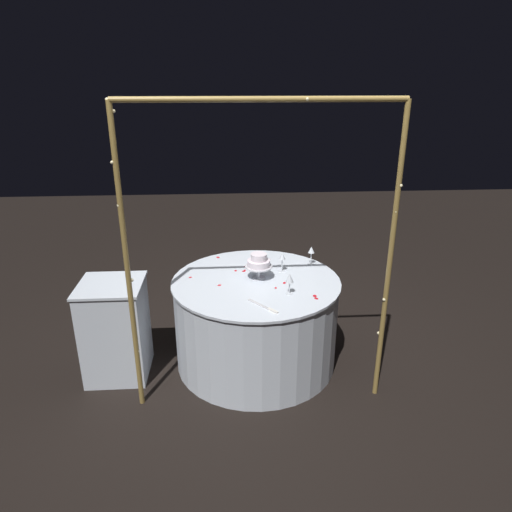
% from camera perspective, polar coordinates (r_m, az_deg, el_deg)
% --- Properties ---
extents(ground_plane, '(12.00, 12.00, 0.00)m').
position_cam_1_polar(ground_plane, '(4.03, 0.00, -12.76)').
color(ground_plane, black).
extents(decorative_arch, '(1.82, 0.05, 2.16)m').
position_cam_1_polar(decorative_arch, '(2.97, 0.61, 4.21)').
color(decorative_arch, olive).
rests_on(decorative_arch, ground).
extents(main_table, '(1.35, 1.35, 0.75)m').
position_cam_1_polar(main_table, '(3.83, 0.00, -8.12)').
color(main_table, silver).
rests_on(main_table, ground).
extents(side_table, '(0.49, 0.49, 0.80)m').
position_cam_1_polar(side_table, '(3.84, -17.09, -8.74)').
color(side_table, silver).
rests_on(side_table, ground).
extents(tiered_cake, '(0.22, 0.22, 0.21)m').
position_cam_1_polar(tiered_cake, '(3.64, 0.34, -0.80)').
color(tiered_cake, silver).
rests_on(tiered_cake, main_table).
extents(wine_glass_0, '(0.06, 0.06, 0.16)m').
position_cam_1_polar(wine_glass_0, '(3.79, 3.28, -0.23)').
color(wine_glass_0, silver).
rests_on(wine_glass_0, main_table).
extents(wine_glass_1, '(0.06, 0.06, 0.16)m').
position_cam_1_polar(wine_glass_1, '(3.40, 4.22, -2.89)').
color(wine_glass_1, silver).
rests_on(wine_glass_1, main_table).
extents(wine_glass_2, '(0.06, 0.06, 0.16)m').
position_cam_1_polar(wine_glass_2, '(3.95, 6.91, 0.62)').
color(wine_glass_2, silver).
rests_on(wine_glass_2, main_table).
extents(cake_knife, '(0.21, 0.24, 0.01)m').
position_cam_1_polar(cake_knife, '(3.24, 1.08, -6.36)').
color(cake_knife, silver).
rests_on(cake_knife, main_table).
extents(rose_petal_0, '(0.04, 0.05, 0.00)m').
position_cam_1_polar(rose_petal_0, '(4.13, -4.76, -0.17)').
color(rose_petal_0, red).
rests_on(rose_petal_0, main_table).
extents(rose_petal_1, '(0.03, 0.03, 0.00)m').
position_cam_1_polar(rose_petal_1, '(3.91, -1.29, -1.35)').
color(rose_petal_1, red).
rests_on(rose_petal_1, main_table).
extents(rose_petal_2, '(0.02, 0.03, 0.00)m').
position_cam_1_polar(rose_petal_2, '(3.84, -2.55, -1.84)').
color(rose_petal_2, red).
rests_on(rose_petal_2, main_table).
extents(rose_petal_3, '(0.03, 0.04, 0.00)m').
position_cam_1_polar(rose_petal_3, '(3.62, 3.55, -3.36)').
color(rose_petal_3, red).
rests_on(rose_petal_3, main_table).
extents(rose_petal_4, '(0.02, 0.03, 0.00)m').
position_cam_1_polar(rose_petal_4, '(3.84, -1.42, -1.80)').
color(rose_petal_4, red).
rests_on(rose_petal_4, main_table).
extents(rose_petal_5, '(0.02, 0.03, 0.00)m').
position_cam_1_polar(rose_petal_5, '(3.86, -0.25, -1.64)').
color(rose_petal_5, red).
rests_on(rose_petal_5, main_table).
extents(rose_petal_6, '(0.02, 0.03, 0.00)m').
position_cam_1_polar(rose_petal_6, '(3.53, 2.47, -4.00)').
color(rose_petal_6, red).
rests_on(rose_petal_6, main_table).
extents(rose_petal_7, '(0.03, 0.04, 0.00)m').
position_cam_1_polar(rose_petal_7, '(3.43, 7.34, -4.96)').
color(rose_petal_7, red).
rests_on(rose_petal_7, main_table).
extents(rose_petal_8, '(0.03, 0.03, 0.00)m').
position_cam_1_polar(rose_petal_8, '(3.75, -8.18, -2.64)').
color(rose_petal_8, red).
rests_on(rose_petal_8, main_table).
extents(rose_petal_9, '(0.04, 0.04, 0.00)m').
position_cam_1_polar(rose_petal_9, '(4.06, 1.60, -0.46)').
color(rose_petal_9, red).
rests_on(rose_petal_9, main_table).
extents(rose_petal_10, '(0.04, 0.03, 0.00)m').
position_cam_1_polar(rose_petal_10, '(3.82, -1.53, -1.90)').
color(rose_petal_10, red).
rests_on(rose_petal_10, main_table).
extents(rose_petal_11, '(0.04, 0.04, 0.00)m').
position_cam_1_polar(rose_petal_11, '(3.39, 7.52, -5.27)').
color(rose_petal_11, red).
rests_on(rose_petal_11, main_table).
extents(rose_petal_12, '(0.03, 0.03, 0.00)m').
position_cam_1_polar(rose_petal_12, '(3.58, -4.59, -3.65)').
color(rose_petal_12, red).
rests_on(rose_petal_12, main_table).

